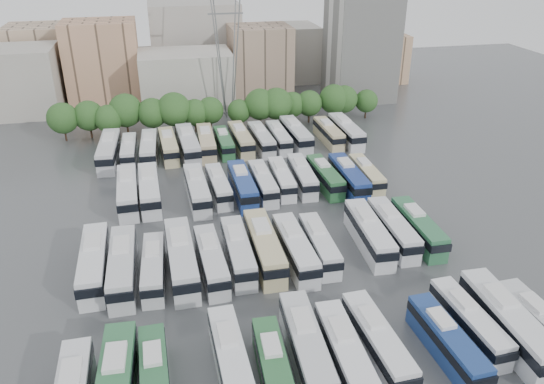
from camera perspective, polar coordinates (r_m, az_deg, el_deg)
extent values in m
plane|color=#424447|center=(69.50, -0.32, -4.64)|extent=(220.00, 220.00, 0.00)
cylinder|color=black|center=(107.58, -21.32, 5.75)|extent=(0.36, 0.36, 2.41)
sphere|color=#234C1E|center=(106.57, -21.60, 7.39)|extent=(5.78, 5.78, 5.78)
cylinder|color=black|center=(107.61, -18.87, 6.14)|extent=(0.36, 0.36, 2.37)
sphere|color=#234C1E|center=(106.62, -19.12, 7.76)|extent=(5.69, 5.69, 5.69)
cylinder|color=black|center=(105.84, -16.96, 6.04)|extent=(0.36, 0.36, 2.18)
sphere|color=#234C1E|center=(104.91, -17.17, 7.55)|extent=(5.23, 5.23, 5.23)
cylinder|color=black|center=(107.02, -15.26, 6.62)|extent=(0.36, 0.36, 2.67)
sphere|color=#234C1E|center=(105.91, -15.49, 8.46)|extent=(6.41, 6.41, 6.41)
cylinder|color=black|center=(105.92, -12.58, 6.64)|extent=(0.36, 0.36, 2.38)
sphere|color=#234C1E|center=(104.91, -12.75, 8.30)|extent=(5.72, 5.72, 5.72)
cylinder|color=black|center=(105.42, -10.33, 6.84)|extent=(0.36, 0.36, 2.71)
sphere|color=#234C1E|center=(104.28, -10.50, 8.74)|extent=(6.49, 6.49, 6.49)
cylinder|color=black|center=(105.94, -8.20, 6.95)|extent=(0.36, 0.36, 2.17)
sphere|color=#234C1E|center=(105.02, -8.30, 8.46)|extent=(5.21, 5.21, 5.21)
cylinder|color=black|center=(106.73, -6.58, 7.20)|extent=(0.36, 0.36, 2.19)
sphere|color=#234C1E|center=(105.80, -6.66, 8.72)|extent=(5.26, 5.26, 5.26)
cylinder|color=black|center=(107.17, -3.51, 7.33)|extent=(0.36, 0.36, 1.94)
sphere|color=#234C1E|center=(106.35, -3.54, 8.68)|extent=(4.66, 4.66, 4.66)
cylinder|color=black|center=(107.60, -1.28, 7.63)|extent=(0.36, 0.36, 2.58)
sphere|color=#234C1E|center=(106.53, -1.29, 9.42)|extent=(6.18, 6.18, 6.18)
cylinder|color=black|center=(107.69, 0.48, 7.67)|extent=(0.36, 0.36, 2.62)
sphere|color=#234C1E|center=(106.61, 0.49, 9.48)|extent=(6.30, 6.30, 6.30)
cylinder|color=black|center=(110.12, 2.16, 7.94)|extent=(0.36, 0.36, 2.14)
sphere|color=#234C1E|center=(109.24, 2.19, 9.39)|extent=(5.13, 5.13, 5.13)
cylinder|color=black|center=(110.73, 3.98, 8.02)|extent=(0.36, 0.36, 2.20)
sphere|color=#234C1E|center=(109.83, 4.03, 9.50)|extent=(5.28, 5.28, 5.28)
cylinder|color=black|center=(112.28, 6.57, 8.25)|extent=(0.36, 0.36, 2.50)
sphere|color=#234C1E|center=(111.29, 6.66, 9.91)|extent=(6.00, 6.00, 6.00)
cylinder|color=black|center=(113.27, 7.65, 8.32)|extent=(0.36, 0.36, 2.36)
sphere|color=#234C1E|center=(112.33, 7.75, 9.87)|extent=(5.67, 5.67, 5.67)
cylinder|color=black|center=(114.99, 10.01, 8.33)|extent=(0.36, 0.36, 1.99)
sphere|color=#234C1E|center=(114.20, 10.12, 9.62)|extent=(4.78, 4.78, 4.78)
cube|color=#9E998E|center=(127.17, -25.97, 10.65)|extent=(18.00, 14.00, 14.00)
cube|color=tan|center=(129.62, -17.73, 13.21)|extent=(16.00, 12.00, 18.00)
cube|color=#ADA89E|center=(122.15, -9.21, 11.89)|extent=(20.00, 14.00, 12.00)
cube|color=gray|center=(129.68, -1.29, 13.96)|extent=(14.00, 12.00, 16.00)
cube|color=gray|center=(141.06, -8.26, 15.54)|extent=(22.00, 16.00, 20.00)
cube|color=tan|center=(141.42, -23.18, 12.96)|extent=(16.00, 14.00, 16.00)
cube|color=#A39E93|center=(143.02, 0.99, 14.72)|extent=(18.00, 14.00, 14.00)
cube|color=tan|center=(145.07, 11.11, 14.01)|extent=(14.00, 12.00, 12.00)
cube|color=gray|center=(135.83, -13.06, 12.58)|extent=(12.00, 10.00, 10.00)
cube|color=silver|center=(127.27, 9.57, 15.68)|extent=(14.00, 14.00, 26.00)
cylinder|color=slate|center=(108.65, -5.88, 16.25)|extent=(2.90, 2.91, 33.83)
cylinder|color=slate|center=(112.57, -6.15, 16.59)|extent=(2.90, 2.91, 33.83)
cylinder|color=slate|center=(109.18, -3.72, 16.38)|extent=(2.90, 2.91, 33.83)
cylinder|color=slate|center=(113.08, -4.05, 16.71)|extent=(2.90, 2.91, 33.83)
cube|color=slate|center=(110.23, -5.03, 18.58)|extent=(7.00, 0.30, 0.30)
cube|color=silver|center=(48.37, -20.84, -17.68)|extent=(1.66, 3.09, 0.42)
cube|color=silver|center=(48.10, -16.55, -16.67)|extent=(1.95, 3.44, 0.46)
cube|color=#2B653C|center=(48.69, -12.47, -19.15)|extent=(2.54, 10.82, 3.05)
cube|color=black|center=(48.18, -12.53, -18.77)|extent=(2.65, 10.99, 0.90)
cube|color=silver|center=(48.48, -12.74, -16.59)|extent=(1.59, 2.91, 0.39)
cube|color=silver|center=(49.19, -4.43, -17.70)|extent=(2.76, 11.61, 3.27)
cube|color=black|center=(48.65, -4.42, -17.28)|extent=(2.88, 11.78, 0.96)
cube|color=silver|center=(48.99, -4.81, -14.99)|extent=(1.72, 3.12, 0.42)
cube|color=#2B6638|center=(48.37, 0.21, -18.71)|extent=(2.78, 10.89, 3.06)
cube|color=black|center=(47.86, 0.24, -18.33)|extent=(2.89, 11.06, 0.90)
cube|color=silver|center=(48.13, -0.08, -16.14)|extent=(1.66, 2.95, 0.40)
cube|color=silver|center=(50.19, 3.69, -16.40)|extent=(3.11, 12.42, 3.49)
cube|color=black|center=(49.63, 3.76, -15.95)|extent=(3.25, 12.61, 1.03)
cube|color=silver|center=(50.01, 3.34, -13.57)|extent=(1.88, 3.35, 0.45)
cube|color=white|center=(49.87, 7.90, -17.11)|extent=(2.75, 11.81, 3.33)
cube|color=black|center=(49.34, 8.00, -16.68)|extent=(2.87, 11.99, 0.98)
cube|color=silver|center=(49.64, 7.48, -14.40)|extent=(1.73, 3.17, 0.43)
cube|color=silver|center=(51.69, 11.23, -15.61)|extent=(2.93, 11.61, 3.26)
cube|color=black|center=(51.18, 11.36, -15.19)|extent=(3.05, 11.79, 0.96)
cube|color=silver|center=(51.47, 10.72, -13.07)|extent=(1.76, 3.14, 0.42)
cube|color=navy|center=(53.38, 18.27, -15.15)|extent=(2.82, 11.05, 3.11)
cube|color=black|center=(52.92, 18.44, -14.75)|extent=(2.94, 11.22, 0.91)
cube|color=silver|center=(53.13, 17.75, -12.82)|extent=(1.68, 2.99, 0.40)
cube|color=silver|center=(56.35, 20.39, -13.03)|extent=(2.81, 11.02, 3.10)
cube|color=black|center=(55.91, 20.56, -12.63)|extent=(2.93, 11.19, 0.91)
cube|color=silver|center=(56.16, 19.90, -10.83)|extent=(1.68, 2.98, 0.40)
cube|color=silver|center=(57.00, 23.94, -12.85)|extent=(3.09, 13.27, 3.74)
cube|color=black|center=(56.47, 24.17, -12.37)|extent=(3.23, 13.47, 1.10)
cube|color=silver|center=(56.81, 23.43, -10.20)|extent=(1.95, 3.56, 0.48)
cube|color=silver|center=(58.46, 27.01, -12.82)|extent=(2.83, 11.42, 3.21)
cube|color=black|center=(58.03, 27.22, -12.42)|extent=(2.95, 11.59, 0.94)
cube|color=silver|center=(58.22, 26.50, -10.63)|extent=(1.72, 3.08, 0.42)
cube|color=silver|center=(63.84, -18.58, -7.37)|extent=(2.90, 12.79, 3.61)
cube|color=black|center=(63.34, -18.68, -6.92)|extent=(3.03, 12.99, 1.06)
cube|color=silver|center=(64.14, -18.75, -5.07)|extent=(1.86, 3.43, 0.47)
cube|color=silver|center=(62.32, -15.75, -7.81)|extent=(2.81, 12.81, 3.62)
cube|color=black|center=(61.82, -15.84, -7.36)|extent=(2.93, 13.00, 1.07)
cube|color=silver|center=(62.60, -15.92, -5.45)|extent=(1.83, 3.42, 0.47)
cube|color=silver|center=(61.76, -12.61, -8.04)|extent=(2.81, 11.03, 3.10)
cube|color=black|center=(61.32, -12.67, -7.65)|extent=(2.93, 11.20, 0.91)
cube|color=silver|center=(61.97, -12.73, -5.99)|extent=(1.68, 2.98, 0.40)
cube|color=silver|center=(62.10, -9.70, -7.16)|extent=(3.16, 13.35, 3.76)
cube|color=black|center=(61.58, -9.74, -6.68)|extent=(3.30, 13.55, 1.11)
cube|color=silver|center=(62.39, -9.99, -4.71)|extent=(1.97, 3.59, 0.49)
cube|color=silver|center=(61.74, -6.55, -7.42)|extent=(2.95, 11.67, 3.28)
cube|color=black|center=(61.27, -6.56, -7.00)|extent=(3.07, 11.85, 0.97)
cube|color=silver|center=(61.95, -6.85, -5.27)|extent=(1.77, 3.15, 0.42)
cube|color=silver|center=(62.94, -3.67, -6.51)|extent=(2.58, 11.92, 3.37)
cube|color=black|center=(62.47, -3.66, -6.08)|extent=(2.69, 12.09, 0.99)
cube|color=silver|center=(63.19, -3.93, -4.34)|extent=(1.70, 3.18, 0.44)
cube|color=#C8BB89|center=(63.44, -0.85, -6.00)|extent=(2.76, 12.97, 3.67)
cube|color=black|center=(62.93, -0.82, -5.54)|extent=(2.89, 13.17, 1.08)
cube|color=silver|center=(63.73, -1.15, -3.66)|extent=(1.84, 3.46, 0.48)
cube|color=silver|center=(63.28, 2.50, -6.23)|extent=(2.86, 12.25, 3.45)
cube|color=black|center=(62.80, 2.55, -5.80)|extent=(2.98, 12.43, 1.02)
cube|color=silver|center=(63.51, 2.16, -4.03)|extent=(1.80, 3.29, 0.45)
cube|color=silver|center=(64.57, 5.10, -5.76)|extent=(2.54, 11.11, 3.14)
cube|color=black|center=(64.15, 5.15, -5.37)|extent=(2.65, 11.28, 0.92)
cube|color=silver|center=(64.79, 4.82, -3.80)|extent=(1.62, 2.98, 0.41)
cube|color=silver|center=(67.31, 10.38, -4.48)|extent=(3.30, 12.64, 3.55)
cube|color=black|center=(66.85, 10.47, -4.04)|extent=(3.44, 12.83, 1.04)
cube|color=silver|center=(67.61, 10.09, -2.35)|extent=(1.94, 3.43, 0.46)
cube|color=silver|center=(69.01, 12.84, -3.98)|extent=(2.88, 12.07, 3.40)
cube|color=black|center=(68.57, 12.94, -3.57)|extent=(3.01, 12.26, 1.00)
cube|color=silver|center=(69.28, 12.52, -1.99)|extent=(1.79, 3.25, 0.44)
cube|color=#2D6A43|center=(70.17, 15.42, -3.79)|extent=(2.67, 11.79, 3.33)
cube|color=black|center=(69.75, 15.53, -3.40)|extent=(2.79, 11.97, 0.98)
cube|color=silver|center=(70.41, 15.09, -1.88)|extent=(1.71, 3.16, 0.43)
cube|color=silver|center=(79.20, -15.24, -0.06)|extent=(3.10, 12.76, 3.59)
cube|color=black|center=(78.77, -15.30, 0.34)|extent=(3.23, 12.95, 1.06)
cube|color=silver|center=(79.80, -15.42, 1.74)|extent=(1.90, 3.44, 0.46)
cube|color=silver|center=(79.11, -13.03, 0.17)|extent=(3.04, 12.69, 3.58)
cube|color=black|center=(78.68, -13.08, 0.57)|extent=(3.17, 12.89, 1.05)
cube|color=silver|center=(79.71, -13.23, 1.96)|extent=(1.88, 3.42, 0.46)
cube|color=silver|center=(77.94, -8.05, 0.17)|extent=(2.99, 12.33, 3.47)
cube|color=black|center=(77.52, -8.07, 0.56)|extent=(3.12, 12.51, 1.02)
cube|color=silver|center=(78.50, -8.27, 1.93)|extent=(1.84, 3.32, 0.45)
cube|color=silver|center=(79.20, -5.76, 0.58)|extent=(2.82, 10.93, 3.07)
cube|color=black|center=(78.83, -5.76, 0.93)|extent=(2.93, 11.10, 0.90)
cube|color=silver|center=(79.69, -5.98, 2.11)|extent=(1.67, 2.96, 0.40)
cube|color=navy|center=(78.63, -3.20, 0.63)|extent=(2.72, 12.18, 3.44)
cube|color=black|center=(78.21, -3.19, 1.02)|extent=(2.85, 12.36, 1.01)
cube|color=silver|center=(79.18, -3.43, 2.36)|extent=(1.76, 3.26, 0.45)
cube|color=silver|center=(79.62, -0.98, 0.91)|extent=(2.53, 11.30, 3.19)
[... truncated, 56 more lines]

